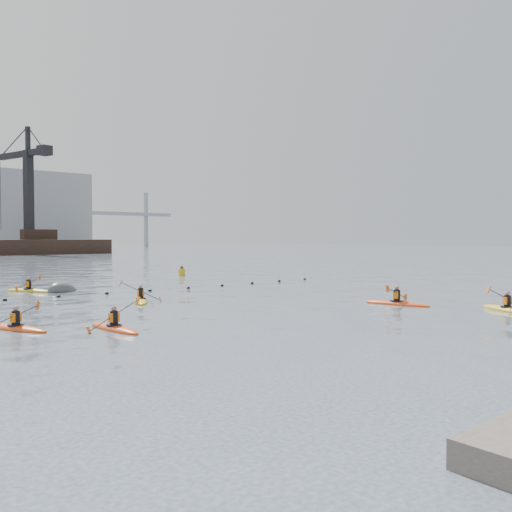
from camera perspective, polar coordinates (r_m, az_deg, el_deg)
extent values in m
plane|color=#36434F|center=(19.70, 19.11, -8.72)|extent=(400.00, 400.00, 0.00)
sphere|color=black|center=(34.01, -24.92, -4.26)|extent=(0.24, 0.24, 0.24)
sphere|color=black|center=(34.76, -20.07, -4.06)|extent=(0.24, 0.24, 0.24)
sphere|color=black|center=(35.72, -15.43, -3.85)|extent=(0.24, 0.24, 0.24)
sphere|color=black|center=(36.93, -11.09, -3.62)|extent=(0.24, 0.24, 0.24)
sphere|color=black|center=(38.43, -7.14, -3.38)|extent=(0.24, 0.24, 0.24)
sphere|color=black|center=(40.19, -3.59, -3.14)|extent=(0.24, 0.24, 0.24)
sphere|color=black|center=(42.14, -0.42, -2.89)|extent=(0.24, 0.24, 0.24)
sphere|color=black|center=(44.21, 2.46, -2.67)|extent=(0.24, 0.24, 0.24)
sphere|color=black|center=(46.33, 5.15, -2.46)|extent=(0.24, 0.24, 0.24)
cube|color=black|center=(126.05, -21.89, 2.12)|extent=(7.00, 3.00, 2.20)
cube|color=black|center=(125.77, -22.82, 5.94)|extent=(1.96, 1.96, 19.00)
cube|color=black|center=(128.86, -23.48, 9.81)|extent=(5.56, 16.73, 1.20)
cube|color=black|center=(121.76, -21.37, 10.30)|extent=(2.80, 3.08, 2.00)
cube|color=black|center=(127.19, -22.89, 11.34)|extent=(0.98, 0.98, 5.00)
cube|color=gray|center=(168.27, -21.88, 4.37)|extent=(26.00, 14.00, 22.00)
cube|color=gray|center=(193.89, -18.05, 4.38)|extent=(70.00, 2.00, 1.20)
cylinder|color=gray|center=(186.04, -25.24, 3.77)|extent=(1.60, 1.60, 20.00)
cylinder|color=gray|center=(204.37, -11.50, 3.75)|extent=(1.60, 1.60, 20.00)
ellipsoid|color=red|center=(22.05, -14.71, -7.42)|extent=(0.96, 3.41, 0.34)
cylinder|color=black|center=(22.03, -14.72, -7.07)|extent=(0.68, 0.68, 0.06)
cylinder|color=black|center=(21.98, -14.72, -6.31)|extent=(0.32, 0.32, 0.55)
cube|color=orange|center=(21.98, -14.72, -6.26)|extent=(0.40, 0.26, 0.36)
sphere|color=#8C6651|center=(21.93, -14.73, -5.36)|extent=(0.22, 0.22, 0.22)
cylinder|color=black|center=(21.97, -14.73, -6.04)|extent=(2.09, 0.22, 1.05)
cube|color=#D85914|center=(21.53, -17.21, -7.49)|extent=(0.22, 0.16, 0.34)
cube|color=#D85914|center=(22.46, -12.36, -4.64)|extent=(0.22, 0.16, 0.34)
ellipsoid|color=yellow|center=(29.44, 24.93, -5.18)|extent=(2.09, 3.43, 0.35)
cylinder|color=black|center=(29.42, 24.93, -4.90)|extent=(0.86, 0.86, 0.06)
cylinder|color=black|center=(29.39, 24.94, -4.32)|extent=(0.32, 0.32, 0.56)
cube|color=orange|center=(29.38, 24.94, -4.28)|extent=(0.45, 0.38, 0.37)
sphere|color=#8C6651|center=(29.35, 24.95, -3.58)|extent=(0.23, 0.23, 0.23)
cylinder|color=black|center=(29.38, 24.94, -4.11)|extent=(1.99, 0.95, 1.05)
cube|color=#D85914|center=(28.64, 23.26, -3.29)|extent=(0.25, 0.22, 0.36)
ellipsoid|color=#D74714|center=(23.32, -23.95, -7.01)|extent=(1.93, 3.34, 0.33)
cylinder|color=black|center=(23.30, -23.96, -6.68)|extent=(0.82, 0.82, 0.06)
cylinder|color=black|center=(23.26, -23.97, -5.97)|extent=(0.31, 0.31, 0.54)
cube|color=orange|center=(23.26, -23.97, -5.92)|extent=(0.44, 0.36, 0.36)
sphere|color=#8C6651|center=(23.21, -23.98, -5.07)|extent=(0.22, 0.22, 0.22)
cylinder|color=black|center=(23.25, -23.97, -5.71)|extent=(2.08, 0.92, 0.59)
cube|color=#D85914|center=(23.89, -21.98, -4.86)|extent=(0.18, 0.19, 0.36)
ellipsoid|color=yellow|center=(31.15, -12.04, -4.65)|extent=(2.07, 3.37, 0.34)
cylinder|color=black|center=(31.13, -12.04, -4.40)|extent=(0.85, 0.85, 0.06)
cylinder|color=black|center=(31.10, -12.04, -3.85)|extent=(0.32, 0.32, 0.55)
cube|color=orange|center=(31.10, -12.04, -3.81)|extent=(0.45, 0.38, 0.36)
sphere|color=#8C6651|center=(31.06, -12.05, -3.17)|extent=(0.22, 0.22, 0.22)
cylinder|color=black|center=(31.09, -12.04, -3.66)|extent=(1.93, 0.94, 1.07)
cube|color=#D85914|center=(31.02, -14.06, -2.80)|extent=(0.25, 0.22, 0.35)
cube|color=#D85914|center=(31.20, -10.04, -4.51)|extent=(0.25, 0.22, 0.35)
ellipsoid|color=#E34915|center=(30.04, 14.60, -4.91)|extent=(1.48, 3.72, 0.37)
cylinder|color=black|center=(30.03, 14.60, -4.63)|extent=(0.81, 0.81, 0.07)
cylinder|color=black|center=(29.99, 14.60, -4.02)|extent=(0.34, 0.34, 0.59)
cube|color=orange|center=(29.99, 14.60, -3.98)|extent=(0.45, 0.33, 0.39)
sphere|color=#8C6651|center=(29.95, 14.61, -3.26)|extent=(0.24, 0.24, 0.24)
cylinder|color=black|center=(29.98, 14.61, -3.80)|extent=(2.37, 0.55, 0.77)
cube|color=#D85914|center=(31.08, 15.46, -4.24)|extent=(0.20, 0.19, 0.39)
cube|color=#D85914|center=(28.89, 13.69, -3.34)|extent=(0.20, 0.19, 0.39)
ellipsoid|color=gold|center=(39.10, -22.81, -3.41)|extent=(2.44, 3.32, 0.35)
cylinder|color=black|center=(39.09, -22.81, -3.21)|extent=(0.90, 0.90, 0.07)
cylinder|color=black|center=(39.06, -22.82, -2.76)|extent=(0.33, 0.33, 0.57)
cube|color=orange|center=(39.06, -22.82, -2.73)|extent=(0.46, 0.41, 0.37)
sphere|color=#8C6651|center=(39.03, -22.83, -2.20)|extent=(0.23, 0.23, 0.23)
cylinder|color=black|center=(39.05, -22.82, -2.60)|extent=(1.99, 1.27, 0.66)
cube|color=#D85914|center=(38.25, -23.91, -3.14)|extent=(0.21, 0.21, 0.37)
cube|color=#D85914|center=(39.87, -21.78, -2.08)|extent=(0.21, 0.21, 0.37)
ellipsoid|color=#3B3E40|center=(38.51, -19.67, -3.52)|extent=(3.08, 2.78, 1.75)
cylinder|color=#BE8913|center=(51.19, -7.82, -1.78)|extent=(0.62, 0.62, 0.80)
cone|color=black|center=(51.15, -7.82, -1.13)|extent=(0.39, 0.39, 0.31)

